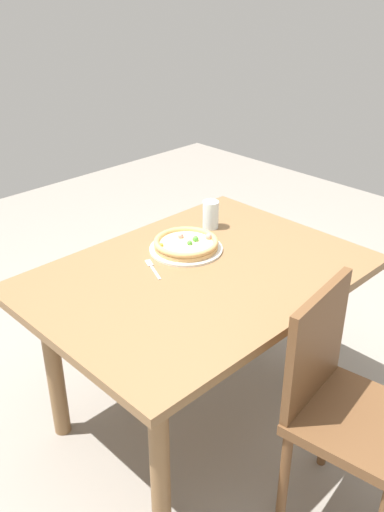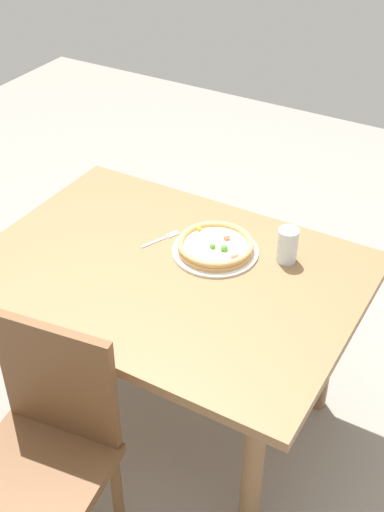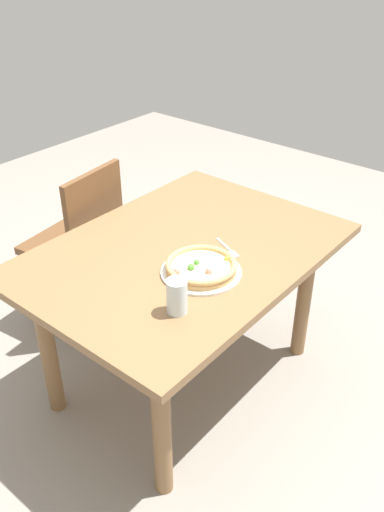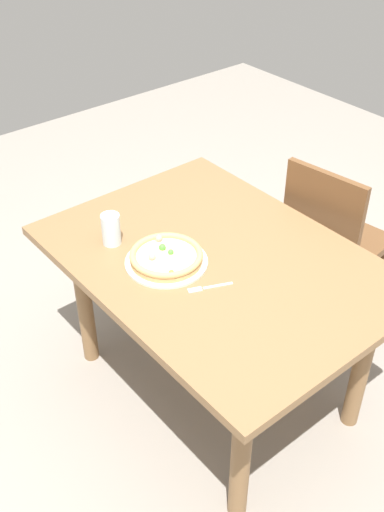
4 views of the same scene
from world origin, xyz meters
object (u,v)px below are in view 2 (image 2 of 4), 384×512
(drinking_glass, at_px, (287,245))
(pizza, at_px, (216,245))
(dining_table, at_px, (169,292))
(plate, at_px, (215,251))
(fork, at_px, (163,238))
(chair_near, at_px, (44,452))

(drinking_glass, bearing_deg, pizza, -160.34)
(dining_table, distance_m, drinking_glass, 0.45)
(plate, height_order, drinking_glass, drinking_glass)
(plate, height_order, fork, plate)
(chair_near, bearing_deg, fork, -90.81)
(pizza, xyz_separation_m, fork, (-0.21, -0.02, -0.03))
(chair_near, xyz_separation_m, plate, (0.10, 0.86, 0.23))
(chair_near, height_order, plate, chair_near)
(chair_near, height_order, drinking_glass, chair_near)
(dining_table, bearing_deg, drinking_glass, 37.29)
(pizza, relative_size, drinking_glass, 2.16)
(pizza, height_order, drinking_glass, drinking_glass)
(chair_near, distance_m, plate, 0.90)
(dining_table, xyz_separation_m, chair_near, (-0.01, -0.69, -0.12))
(chair_near, relative_size, plate, 2.88)
(pizza, bearing_deg, plate, 175.51)
(chair_near, xyz_separation_m, drinking_glass, (0.34, 0.95, 0.29))
(drinking_glass, bearing_deg, fork, -166.72)
(pizza, height_order, fork, pizza)
(chair_near, distance_m, pizza, 0.91)
(dining_table, height_order, drinking_glass, drinking_glass)
(dining_table, bearing_deg, plate, 60.62)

